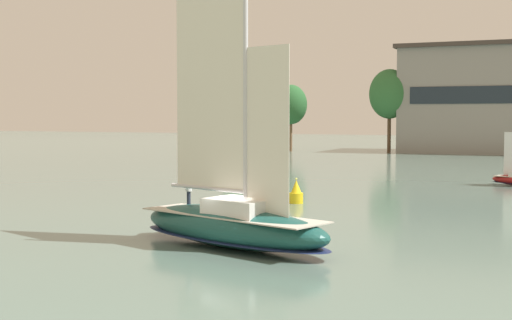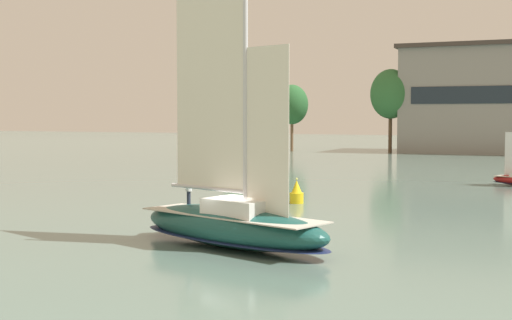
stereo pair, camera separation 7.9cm
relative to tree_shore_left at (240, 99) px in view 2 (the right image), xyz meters
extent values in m
plane|color=slate|center=(41.40, -92.19, -9.47)|extent=(400.00, 400.00, 0.00)
cylinder|color=#4C3828|center=(0.00, 0.00, -5.82)|extent=(0.58, 0.58, 7.30)
ellipsoid|color=#3D7A3D|center=(0.00, 0.00, 0.04)|extent=(6.57, 6.57, 8.03)
cylinder|color=brown|center=(29.00, -1.50, -5.60)|extent=(0.62, 0.62, 7.72)
ellipsoid|color=#336B38|center=(29.00, -1.50, 0.59)|extent=(6.95, 6.95, 8.49)
cylinder|color=brown|center=(11.94, -4.03, -6.27)|extent=(0.51, 0.51, 6.39)
ellipsoid|color=#285B2D|center=(11.94, -4.03, -1.14)|extent=(5.75, 5.75, 7.03)
ellipsoid|color=#194C47|center=(41.40, -92.19, -8.48)|extent=(11.98, 6.80, 1.96)
ellipsoid|color=#19234C|center=(41.40, -92.19, -9.02)|extent=(12.10, 6.87, 0.24)
cube|color=#BCB7A8|center=(41.40, -92.19, -7.91)|extent=(10.50, 5.86, 0.06)
cube|color=silver|center=(41.95, -92.38, -7.48)|extent=(3.79, 3.19, 0.81)
cylinder|color=silver|center=(42.28, -92.49, -0.66)|extent=(0.23, 0.23, 14.44)
cylinder|color=silver|center=(39.82, -91.65, -6.73)|extent=(4.98, 1.87, 0.20)
cube|color=silver|center=(40.01, -91.72, -0.81)|extent=(4.53, 1.58, 11.84)
cube|color=silver|center=(43.57, -92.93, -3.91)|extent=(2.41, 0.85, 7.94)
cylinder|color=#232838|center=(38.25, -90.70, -7.46)|extent=(0.25, 0.25, 0.85)
cylinder|color=silver|center=(38.25, -90.70, -6.71)|extent=(0.43, 0.43, 0.65)
sphere|color=tan|center=(38.25, -90.70, -6.26)|extent=(0.24, 0.24, 0.24)
cube|color=white|center=(51.86, -54.43, -6.62)|extent=(1.19, 0.54, 4.02)
ellipsoid|color=silver|center=(21.25, -44.92, -8.77)|extent=(8.33, 5.83, 1.39)
ellipsoid|color=#19234C|center=(21.25, -44.92, -9.15)|extent=(8.41, 5.88, 0.17)
cube|color=#BCB7A8|center=(21.25, -44.92, -8.36)|extent=(7.28, 5.05, 0.06)
cube|color=beige|center=(21.62, -45.11, -8.04)|extent=(2.78, 2.49, 0.57)
cylinder|color=silver|center=(21.83, -45.23, -3.20)|extent=(0.16, 0.16, 10.24)
cylinder|color=silver|center=(20.20, -44.37, -7.51)|extent=(3.33, 1.83, 0.14)
cylinder|color=silver|center=(20.20, -44.37, -7.41)|extent=(3.04, 1.73, 0.22)
cylinder|color=yellow|center=(38.43, -74.77, -9.09)|extent=(1.01, 1.01, 0.76)
cone|color=yellow|center=(38.43, -74.77, -8.24)|extent=(0.76, 0.76, 0.93)
sphere|color=#F2F266|center=(38.43, -74.77, -7.70)|extent=(0.16, 0.16, 0.16)
camera|label=1|loc=(55.83, -123.12, -3.12)|focal=50.00mm
camera|label=2|loc=(55.90, -123.09, -3.12)|focal=50.00mm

